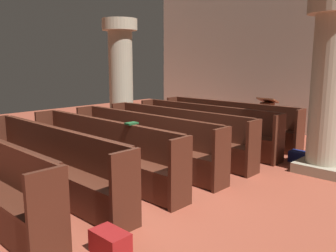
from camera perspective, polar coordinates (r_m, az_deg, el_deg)
ground_plane at (r=5.91m, az=-6.38°, el=-9.61°), size 19.20×19.20×0.00m
back_wall at (r=10.54m, az=19.95°, el=11.10°), size 10.00×0.16×4.50m
pew_row_0 at (r=9.03m, az=9.66°, el=0.84°), size 3.79×0.47×1.01m
pew_row_1 at (r=8.24m, az=5.88°, el=0.02°), size 3.79×0.46×1.01m
pew_row_2 at (r=7.51m, az=1.34°, el=-0.96°), size 3.79×0.46×1.01m
pew_row_3 at (r=6.83m, az=-4.15°, el=-2.13°), size 3.79×0.47×1.01m
pew_row_4 at (r=6.23m, az=-10.78°, el=-3.53°), size 3.79×0.46×1.01m
pew_row_5 at (r=5.74m, az=-18.70°, el=-5.12°), size 3.79×0.46×1.01m
pillar_aisle_side at (r=6.90m, az=24.71°, el=6.26°), size 0.94×0.94×3.12m
pillar_far_side at (r=9.77m, az=-7.62°, el=8.09°), size 0.94×0.94×3.12m
lectern at (r=9.70m, az=15.62°, el=0.78°), size 0.48×0.45×1.08m
hymn_book at (r=5.77m, az=-5.92°, el=0.42°), size 0.13×0.20×0.03m
kneeler_box_navy at (r=7.65m, az=20.47°, el=-4.67°), size 0.37×0.26×0.22m
kneeler_box_red at (r=3.98m, az=-9.32°, el=-18.11°), size 0.43×0.26×0.25m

